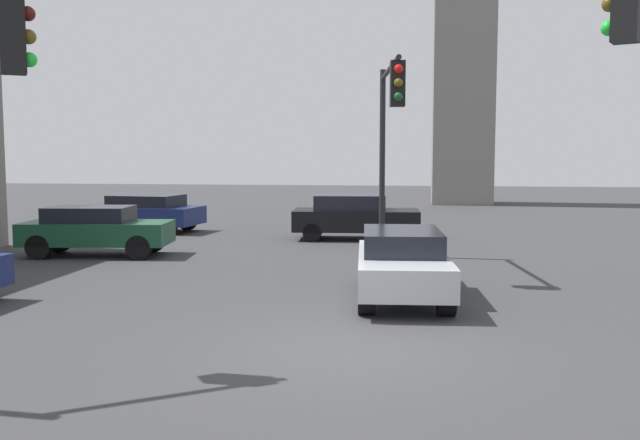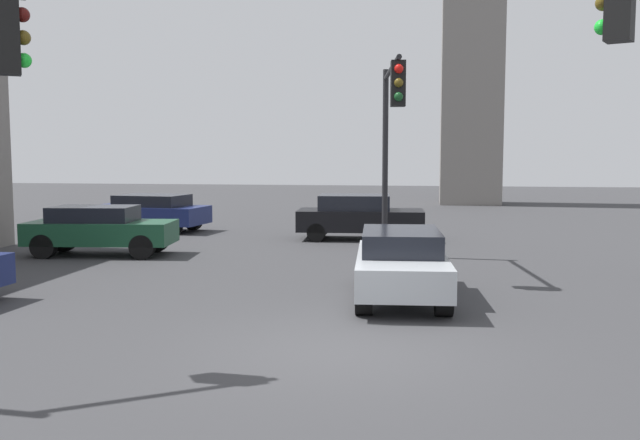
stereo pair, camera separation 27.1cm
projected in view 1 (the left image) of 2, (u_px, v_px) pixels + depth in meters
ground_plane at (348, 350)px, 10.31m from camera, size 107.37×107.37×0.00m
traffic_light_1 at (389, 118)px, 17.46m from camera, size 0.78×4.38×5.22m
car_0 at (96, 229)px, 19.78m from camera, size 4.24×2.14×1.41m
car_1 at (143, 212)px, 26.01m from camera, size 4.58×2.49×1.37m
car_2 at (402, 262)px, 13.98m from camera, size 2.04×4.33×1.36m
car_4 at (355, 216)px, 23.65m from camera, size 4.33×2.14×1.51m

